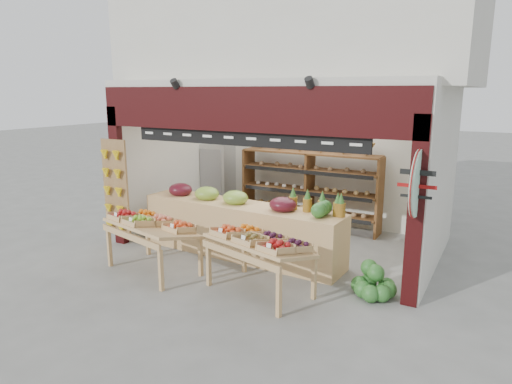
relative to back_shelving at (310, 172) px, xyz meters
The scene contains 11 objects.
ground 2.15m from the back_shelving, 91.14° to the right, with size 60.00×60.00×0.00m, color slate.
shop_structure 2.72m from the back_shelving, 101.88° to the right, with size 6.36×5.12×5.40m.
banana_board 4.05m from the back_shelving, 133.09° to the right, with size 0.60×0.15×1.80m.
gift_sign 4.03m from the back_shelving, 47.16° to the right, with size 0.04×0.93×0.92m.
back_shelving is the anchor object (origin of this frame).
refrigerator 2.46m from the back_shelving, behind, with size 0.66×0.66×1.69m, color #B5B8BC.
cardboard_stack 2.30m from the back_shelving, 139.75° to the right, with size 1.07×0.85×0.72m.
mid_counter 2.44m from the back_shelving, 99.17° to the right, with size 3.89×0.93×1.19m.
display_table_left 3.85m from the back_shelving, 110.45° to the right, with size 1.74×1.22×1.01m.
display_table_right 3.60m from the back_shelving, 78.95° to the right, with size 1.73×1.25×1.00m.
watermelon_pile 3.71m from the back_shelving, 51.96° to the right, with size 0.67×0.64×0.49m.
Camera 1 is at (3.75, -7.26, 2.94)m, focal length 32.00 mm.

